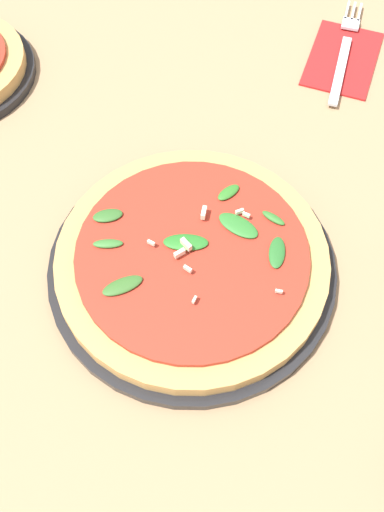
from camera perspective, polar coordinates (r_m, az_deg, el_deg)
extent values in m
plane|color=#9E7A56|center=(0.63, 1.31, -4.49)|extent=(6.00, 6.00, 0.00)
cylinder|color=black|center=(0.64, 0.00, -1.09)|extent=(0.31, 0.31, 0.01)
cylinder|color=tan|center=(0.63, 0.00, -0.42)|extent=(0.29, 0.29, 0.02)
cylinder|color=#A82D1E|center=(0.62, 0.00, 0.14)|extent=(0.24, 0.24, 0.01)
ellipsoid|color=#356E2D|center=(0.63, -8.01, 1.18)|extent=(0.02, 0.03, 0.01)
ellipsoid|color=#2E7024|center=(0.66, 3.50, 6.07)|extent=(0.03, 0.03, 0.01)
ellipsoid|color=#276428|center=(0.62, 8.10, 0.34)|extent=(0.04, 0.02, 0.01)
ellipsoid|color=#346126|center=(0.60, -6.64, -2.81)|extent=(0.04, 0.05, 0.01)
ellipsoid|color=#2C702A|center=(0.64, 4.43, 2.92)|extent=(0.04, 0.05, 0.01)
ellipsoid|color=#267025|center=(0.62, -0.60, 1.32)|extent=(0.02, 0.05, 0.01)
ellipsoid|color=#316227|center=(0.65, -8.03, 3.84)|extent=(0.03, 0.04, 0.01)
ellipsoid|color=#2F6B28|center=(0.65, 7.76, 3.61)|extent=(0.02, 0.03, 0.01)
cube|color=#EFE5C6|center=(0.64, 1.12, 4.15)|extent=(0.01, 0.01, 0.01)
cube|color=#EFE5C6|center=(0.61, -1.20, 0.27)|extent=(0.01, 0.01, 0.01)
cube|color=#EFE5C6|center=(0.64, 5.19, 3.93)|extent=(0.01, 0.01, 0.00)
cube|color=#EFE5C6|center=(0.59, 0.23, -4.19)|extent=(0.01, 0.00, 0.00)
cube|color=#EFE5C6|center=(0.60, 8.29, -3.07)|extent=(0.00, 0.01, 0.00)
cube|color=#EFE5C6|center=(0.64, 4.55, 4.25)|extent=(0.01, 0.01, 0.00)
cube|color=#EFE5C6|center=(0.62, -0.56, 1.12)|extent=(0.01, 0.01, 0.01)
cube|color=#EFE5C6|center=(0.60, -0.41, -1.23)|extent=(0.01, 0.01, 0.01)
cube|color=#EFE5C6|center=(0.62, -3.91, 1.26)|extent=(0.01, 0.01, 0.00)
cube|color=#B21E1E|center=(0.89, 14.17, 17.83)|extent=(0.15, 0.12, 0.01)
cube|color=silver|center=(0.86, 13.93, 16.79)|extent=(0.13, 0.03, 0.00)
cube|color=silver|center=(0.93, 14.86, 20.57)|extent=(0.03, 0.03, 0.00)
cube|color=silver|center=(0.96, 15.67, 21.41)|extent=(0.04, 0.01, 0.00)
cube|color=silver|center=(0.96, 15.11, 21.55)|extent=(0.04, 0.01, 0.00)
cube|color=silver|center=(0.96, 14.55, 21.69)|extent=(0.04, 0.01, 0.00)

